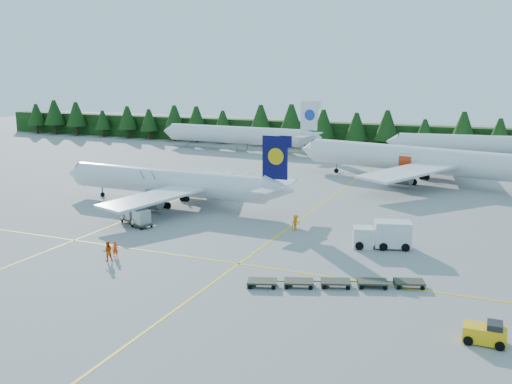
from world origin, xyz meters
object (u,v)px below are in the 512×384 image
at_px(airliner_navy, 163,182).
at_px(baggage_tug, 486,333).
at_px(airliner_red, 406,159).
at_px(service_truck, 382,235).
at_px(airstairs, 146,201).

relative_size(airliner_navy, baggage_tug, 12.70).
xyz_separation_m(airliner_red, service_truck, (3.74, -39.35, -2.36)).
bearing_deg(airstairs, airliner_red, 47.41).
relative_size(airliner_navy, airliner_red, 0.84).
distance_m(airliner_red, airstairs, 44.85).
distance_m(airliner_navy, baggage_tug, 51.05).
bearing_deg(service_truck, airliner_red, 78.25).
distance_m(airliner_red, baggage_tug, 60.15).
distance_m(airliner_navy, airstairs, 3.75).
relative_size(airstairs, baggage_tug, 2.08).
relative_size(service_truck, baggage_tug, 2.25).
distance_m(airliner_red, service_truck, 39.60).
bearing_deg(airliner_red, service_truck, -71.17).
xyz_separation_m(service_truck, baggage_tug, (10.76, -18.95, -0.68)).
bearing_deg(airstairs, airliner_navy, 66.93).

